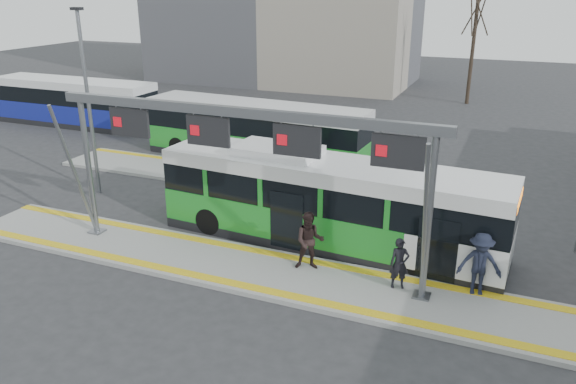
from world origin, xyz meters
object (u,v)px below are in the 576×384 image
gantry (240,141)px  hero_bus (328,203)px  passenger_a (399,264)px  passenger_c (480,264)px  passenger_b (310,241)px

gantry → hero_bus: 4.35m
passenger_a → passenger_c: size_ratio=0.82×
hero_bus → passenger_c: size_ratio=6.36×
passenger_b → passenger_c: (5.17, 0.40, 0.01)m
gantry → passenger_a: bearing=3.7°
passenger_b → passenger_c: 5.19m
hero_bus → passenger_a: (3.10, -2.40, -0.60)m
passenger_a → passenger_b: passenger_b is taller
passenger_c → gantry: bearing=177.2°
gantry → passenger_b: (2.15, 0.44, -3.18)m
gantry → passenger_c: gantry is taller
passenger_a → passenger_b: 2.93m
hero_bus → passenger_c: hero_bus is taller
passenger_a → passenger_c: (2.25, 0.52, 0.18)m
hero_bus → passenger_a: bearing=-34.3°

